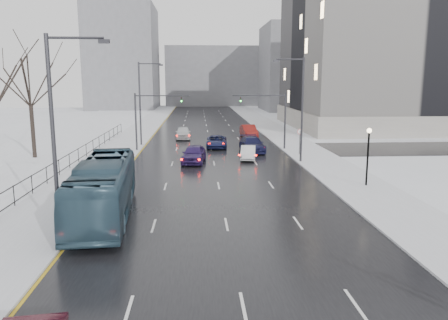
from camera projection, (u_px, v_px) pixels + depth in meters
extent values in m
cube|color=black|center=(209.00, 137.00, 61.43)|extent=(16.00, 150.00, 0.04)
cube|color=black|center=(211.00, 150.00, 49.65)|extent=(130.00, 10.00, 0.04)
cube|color=silver|center=(133.00, 137.00, 60.80)|extent=(5.00, 150.00, 0.16)
cube|color=silver|center=(282.00, 136.00, 62.05)|extent=(5.00, 150.00, 0.16)
cube|color=white|center=(64.00, 138.00, 60.23)|extent=(14.00, 150.00, 0.12)
cube|color=black|center=(36.00, 173.00, 30.95)|extent=(0.04, 70.00, 0.05)
cube|color=black|center=(38.00, 187.00, 31.13)|extent=(0.04, 70.00, 0.05)
cylinder|color=black|center=(37.00, 181.00, 31.06)|extent=(0.06, 0.06, 1.30)
cylinder|color=#2D2D33|center=(302.00, 111.00, 41.40)|extent=(0.20, 0.20, 10.00)
cylinder|color=#2D2D33|center=(290.00, 59.00, 40.46)|extent=(2.60, 0.12, 0.12)
cube|color=#2D2D33|center=(276.00, 61.00, 40.41)|extent=(0.50, 0.25, 0.18)
cylinder|color=#2D2D33|center=(53.00, 142.00, 20.76)|extent=(0.20, 0.20, 10.00)
cylinder|color=#2D2D33|center=(75.00, 38.00, 19.97)|extent=(2.60, 0.12, 0.12)
cube|color=#2D2D33|center=(104.00, 41.00, 20.08)|extent=(0.50, 0.25, 0.18)
cylinder|color=#2D2D33|center=(140.00, 105.00, 52.18)|extent=(0.20, 0.20, 10.00)
cylinder|color=#2D2D33|center=(150.00, 64.00, 51.39)|extent=(2.60, 0.12, 0.12)
cube|color=#2D2D33|center=(161.00, 65.00, 51.50)|extent=(0.50, 0.25, 0.18)
cylinder|color=black|center=(368.00, 159.00, 32.25)|extent=(0.14, 0.14, 4.00)
sphere|color=#FFE5B2|center=(369.00, 131.00, 31.87)|extent=(0.36, 0.36, 0.36)
cylinder|color=#2D2D33|center=(285.00, 122.00, 49.57)|extent=(0.20, 0.20, 6.50)
cylinder|color=#2D2D33|center=(259.00, 95.00, 48.86)|extent=(6.00, 0.12, 0.12)
imported|color=#2D2D33|center=(241.00, 101.00, 48.84)|extent=(0.15, 0.18, 0.90)
sphere|color=#19FF33|center=(241.00, 101.00, 48.69)|extent=(0.16, 0.16, 0.16)
cylinder|color=#2D2D33|center=(136.00, 122.00, 48.57)|extent=(0.20, 0.20, 6.50)
cylinder|color=#2D2D33|center=(162.00, 96.00, 48.21)|extent=(6.00, 0.12, 0.12)
imported|color=#2D2D33|center=(181.00, 101.00, 48.45)|extent=(0.15, 0.18, 0.90)
sphere|color=#19FF33|center=(181.00, 101.00, 48.30)|extent=(0.16, 0.16, 0.16)
cylinder|color=#2D2D33|center=(300.00, 142.00, 46.02)|extent=(0.06, 0.06, 2.50)
cylinder|color=white|center=(300.00, 132.00, 45.81)|extent=(0.60, 0.03, 0.60)
torus|color=#B20C0C|center=(300.00, 132.00, 45.81)|extent=(0.58, 0.06, 0.58)
cube|color=gray|center=(415.00, 55.00, 73.14)|extent=(40.00, 30.00, 24.00)
cube|color=gray|center=(410.00, 118.00, 75.03)|extent=(40.60, 30.60, 3.00)
cube|color=slate|center=(309.00, 68.00, 115.12)|extent=(24.00, 20.00, 22.00)
cube|color=slate|center=(123.00, 58.00, 121.42)|extent=(18.00, 22.00, 28.00)
cube|color=slate|center=(215.00, 77.00, 138.59)|extent=(30.00, 18.00, 18.00)
imported|color=#304D5E|center=(104.00, 188.00, 25.26)|extent=(3.75, 12.21, 3.35)
imported|color=#2C1C54|center=(194.00, 154.00, 41.96)|extent=(2.65, 5.27, 1.72)
imported|color=silver|center=(248.00, 153.00, 43.77)|extent=(2.00, 4.31, 1.37)
imported|color=#181E4A|center=(217.00, 141.00, 51.54)|extent=(2.63, 5.21, 1.41)
imported|color=#13153B|center=(252.00, 144.00, 48.52)|extent=(2.69, 5.79, 1.64)
imported|color=silver|center=(183.00, 133.00, 59.02)|extent=(2.11, 5.02, 1.69)
imported|color=maroon|center=(249.00, 131.00, 60.71)|extent=(2.17, 5.34, 1.72)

